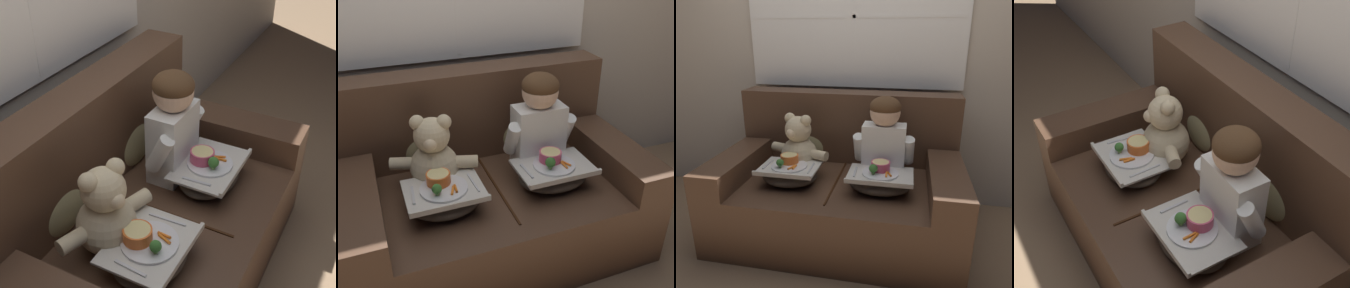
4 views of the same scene
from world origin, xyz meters
The scene contains 9 objects.
ground_plane centered at (0.00, 0.00, 0.00)m, with size 14.00×14.00×0.00m, color #8E7051.
wall_back_with_window centered at (0.00, 0.63, 1.31)m, with size 8.00×0.08×2.60m.
couch centered at (0.00, 0.08, 0.33)m, with size 1.64×0.99×0.96m.
throw_pillow_behind_child centered at (0.30, 0.31, 0.59)m, with size 0.35×0.17×0.36m.
throw_pillow_behind_teddy centered at (-0.30, 0.31, 0.59)m, with size 0.33×0.16×0.34m.
child_figure centered at (0.30, 0.07, 0.74)m, with size 0.40×0.20×0.57m.
teddy_bear centered at (-0.30, 0.06, 0.60)m, with size 0.46×0.33×0.43m.
lap_tray_child centered at (0.30, -0.13, 0.49)m, with size 0.41×0.29×0.19m.
lap_tray_teddy centered at (-0.30, -0.13, 0.49)m, with size 0.38×0.31×0.19m.
Camera 1 is at (-1.44, -0.82, 1.90)m, focal length 50.00 mm.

